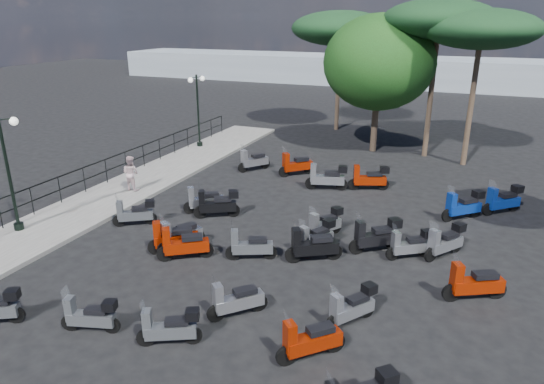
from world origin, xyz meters
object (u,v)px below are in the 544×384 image
at_px(scooter_8, 174,239).
at_px(scooter_30, 316,238).
at_px(scooter_14, 236,301).
at_px(broadleaf_tree, 379,63).
at_px(lamp_post_2, 198,106).
at_px(scooter_29, 463,206).
at_px(scooter_5, 253,161).
at_px(scooter_17, 327,178).
at_px(scooter_7, 90,316).
at_px(scooter_10, 204,201).
at_px(scooter_4, 217,204).
at_px(scooter_9, 250,246).
at_px(scooter_13, 170,328).
at_px(scooter_16, 325,224).
at_px(pine_2, 341,29).
at_px(scooter_3, 135,213).
at_px(scooter_21, 376,236).
at_px(scooter_22, 410,245).
at_px(scooter_32, 184,245).
at_px(pine_0, 439,20).
at_px(pedestrian_far, 131,173).
at_px(scooter_31, 503,200).
at_px(scooter_20, 310,341).
at_px(scooter_26, 352,307).
at_px(scooter_23, 369,178).
at_px(scooter_11, 296,165).
at_px(scooter_15, 313,247).
at_px(pine_1, 482,30).
at_px(scooter_2, 180,236).
at_px(scooter_28, 445,242).
at_px(scooter_27, 474,284).
at_px(lamp_post_1, 7,167).

height_order(scooter_8, scooter_30, scooter_8).
bearing_deg(scooter_14, broadleaf_tree, -46.37).
distance_m(lamp_post_2, scooter_29, 15.62).
relative_size(scooter_5, broadleaf_tree, 0.20).
bearing_deg(scooter_17, scooter_7, 152.73).
bearing_deg(scooter_10, scooter_4, -147.58).
xyz_separation_m(lamp_post_2, scooter_9, (8.52, -11.32, -2.02)).
height_order(scooter_13, broadleaf_tree, broadleaf_tree).
relative_size(scooter_14, scooter_16, 0.89).
relative_size(scooter_10, pine_2, 0.19).
distance_m(scooter_3, scooter_21, 8.65).
bearing_deg(scooter_3, scooter_22, -116.13).
distance_m(scooter_4, scooter_32, 3.48).
bearing_deg(pine_0, pedestrian_far, -134.77).
bearing_deg(scooter_22, scooter_31, -63.00).
distance_m(scooter_3, scooter_17, 8.40).
bearing_deg(pine_0, scooter_20, -91.53).
height_order(scooter_26, scooter_32, scooter_32).
xyz_separation_m(scooter_7, scooter_23, (4.05, 12.82, 0.10)).
bearing_deg(scooter_16, scooter_17, -44.63).
xyz_separation_m(scooter_9, scooter_31, (7.44, 7.25, 0.08)).
bearing_deg(scooter_4, scooter_11, -39.52).
xyz_separation_m(scooter_15, pine_2, (-4.41, 18.66, 6.01)).
distance_m(scooter_11, pine_0, 10.41).
xyz_separation_m(scooter_3, scooter_4, (2.42, 1.82, 0.06)).
bearing_deg(scooter_29, pine_1, -40.79).
bearing_deg(lamp_post_2, scooter_26, -33.66).
xyz_separation_m(scooter_11, pine_1, (7.39, 5.11, 6.14)).
height_order(scooter_17, broadleaf_tree, broadleaf_tree).
distance_m(scooter_20, scooter_32, 5.95).
xyz_separation_m(scooter_7, scooter_10, (-1.35, 7.75, 0.03)).
relative_size(scooter_2, scooter_28, 1.09).
distance_m(scooter_3, scooter_27, 11.57).
distance_m(scooter_31, broadleaf_tree, 10.81).
bearing_deg(scooter_4, pedestrian_far, 48.06).
distance_m(scooter_5, scooter_32, 9.59).
xyz_separation_m(scooter_4, scooter_26, (6.37, -4.73, -0.06)).
bearing_deg(scooter_23, scooter_8, 130.64).
bearing_deg(scooter_20, scooter_17, -30.33).
bearing_deg(pine_2, scooter_22, -67.43).
height_order(lamp_post_1, scooter_20, lamp_post_1).
xyz_separation_m(scooter_13, scooter_32, (-2.00, 3.76, 0.03)).
height_order(scooter_22, scooter_29, scooter_29).
bearing_deg(scooter_30, scooter_16, -58.22).
xyz_separation_m(scooter_2, scooter_17, (2.77, 7.50, 0.08)).
bearing_deg(scooter_5, scooter_28, -177.04).
relative_size(scooter_10, scooter_11, 0.97).
xyz_separation_m(scooter_14, scooter_16, (0.70, 5.44, 0.03)).
height_order(scooter_7, pine_1, pine_1).
bearing_deg(scooter_32, pedestrian_far, 16.07).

